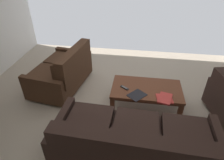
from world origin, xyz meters
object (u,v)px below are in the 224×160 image
Objects in this scene: coffee_table at (146,91)px; loose_magazine at (137,95)px; loveseat_near at (63,72)px; tv_remote at (124,88)px; sofa_main at (134,144)px; book_stack at (165,98)px.

loose_magazine is (0.16, 0.23, 0.06)m from coffee_table.
loveseat_near is 1.34m from tv_remote.
tv_remote is at bearing -176.16° from loose_magazine.
sofa_main reaches higher than coffee_table.
loveseat_near is at bearing -13.27° from coffee_table.
sofa_main is 13.44× the size of tv_remote.
sofa_main reaches higher than loose_magazine.
sofa_main is 6.39× the size of book_stack.
sofa_main is 7.56× the size of loose_magazine.
loose_magazine is (-1.48, 0.61, 0.05)m from loveseat_near.
coffee_table is (-1.64, 0.39, -0.01)m from loveseat_near.
coffee_table is 3.65× the size of book_stack.
loveseat_near is 9.25× the size of tv_remote.
sofa_main is 0.92m from loose_magazine.
loveseat_near is 1.21× the size of coffee_table.
book_stack is (-0.43, -0.87, 0.08)m from sofa_main.
loose_magazine is (0.44, -0.05, -0.02)m from book_stack.
coffee_table is (-0.15, -1.15, -0.00)m from sofa_main.
tv_remote is at bearing 9.31° from coffee_table.
sofa_main is at bearing 134.17° from loveseat_near.
tv_remote is (0.38, 0.06, 0.07)m from coffee_table.
tv_remote reaches higher than loose_magazine.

